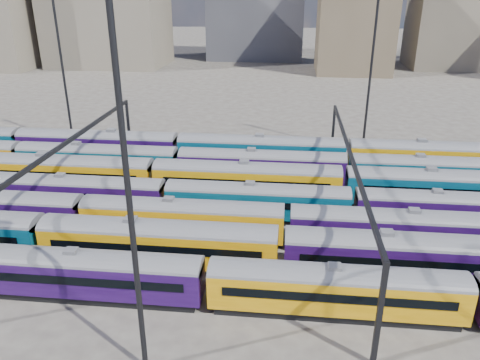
# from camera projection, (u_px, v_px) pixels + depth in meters

# --- Properties ---
(ground) EXTENTS (500.00, 500.00, 0.00)m
(ground) POSITION_uv_depth(u_px,v_px,m) (250.00, 219.00, 50.66)
(ground) COLOR #413B37
(ground) RESTS_ON ground
(rake_0) EXTENTS (138.33, 2.89, 4.86)m
(rake_0) POSITION_uv_depth(u_px,v_px,m) (83.00, 270.00, 37.13)
(rake_0) COLOR black
(rake_0) RESTS_ON ground
(rake_1) EXTENTS (107.16, 3.14, 5.29)m
(rake_1) POSITION_uv_depth(u_px,v_px,m) (159.00, 239.00, 41.14)
(rake_1) COLOR black
(rake_1) RESTS_ON ground
(rake_2) EXTENTS (121.80, 2.97, 5.00)m
(rake_2) POSITION_uv_depth(u_px,v_px,m) (82.00, 210.00, 46.71)
(rake_2) COLOR black
(rake_2) RESTS_ON ground
(rake_3) EXTENTS (119.25, 2.91, 4.89)m
(rake_3) POSITION_uv_depth(u_px,v_px,m) (353.00, 202.00, 48.60)
(rake_3) COLOR black
(rake_3) RESTS_ON ground
(rake_4) EXTENTS (110.41, 3.23, 5.45)m
(rake_4) POSITION_uv_depth(u_px,v_px,m) (247.00, 177.00, 54.24)
(rake_4) COLOR black
(rake_4) RESTS_ON ground
(rake_5) EXTENTS (127.71, 3.11, 5.25)m
(rake_5) POSITION_uv_depth(u_px,v_px,m) (178.00, 160.00, 59.80)
(rake_5) COLOR black
(rake_5) RESTS_ON ground
(rake_6) EXTENTS (137.27, 3.34, 5.65)m
(rake_6) POSITION_uv_depth(u_px,v_px,m) (347.00, 152.00, 62.12)
(rake_6) COLOR black
(rake_6) RESTS_ON ground
(gantry_1) EXTENTS (0.35, 40.35, 8.03)m
(gantry_1) POSITION_uv_depth(u_px,v_px,m) (65.00, 153.00, 50.05)
(gantry_1) COLOR black
(gantry_1) RESTS_ON ground
(gantry_2) EXTENTS (0.35, 40.35, 8.03)m
(gantry_2) POSITION_uv_depth(u_px,v_px,m) (350.00, 164.00, 47.05)
(gantry_2) COLOR black
(gantry_2) RESTS_ON ground
(mast_1) EXTENTS (1.40, 0.50, 25.60)m
(mast_1) POSITION_uv_depth(u_px,v_px,m) (61.00, 55.00, 68.48)
(mast_1) COLOR black
(mast_1) RESTS_ON ground
(mast_2) EXTENTS (1.40, 0.50, 25.60)m
(mast_2) POSITION_uv_depth(u_px,v_px,m) (126.00, 172.00, 25.60)
(mast_2) COLOR black
(mast_2) RESTS_ON ground
(mast_3) EXTENTS (1.40, 0.50, 25.60)m
(mast_3) POSITION_uv_depth(u_px,v_px,m) (372.00, 58.00, 65.80)
(mast_3) COLOR black
(mast_3) RESTS_ON ground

